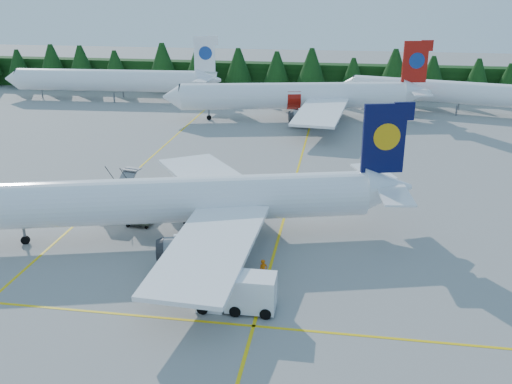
# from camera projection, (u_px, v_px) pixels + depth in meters

# --- Properties ---
(ground) EXTENTS (320.00, 320.00, 0.00)m
(ground) POSITION_uv_depth(u_px,v_px,m) (192.00, 277.00, 45.78)
(ground) COLOR gray
(ground) RESTS_ON ground
(taxi_stripe_a) EXTENTS (0.25, 120.00, 0.01)m
(taxi_stripe_a) POSITION_uv_depth(u_px,v_px,m) (120.00, 185.00, 66.32)
(taxi_stripe_a) COLOR yellow
(taxi_stripe_a) RESTS_ON ground
(taxi_stripe_b) EXTENTS (0.25, 120.00, 0.01)m
(taxi_stripe_b) POSITION_uv_depth(u_px,v_px,m) (291.00, 195.00, 63.42)
(taxi_stripe_b) COLOR yellow
(taxi_stripe_b) RESTS_ON ground
(taxi_stripe_cross) EXTENTS (80.00, 0.25, 0.01)m
(taxi_stripe_cross) POSITION_uv_depth(u_px,v_px,m) (170.00, 319.00, 40.22)
(taxi_stripe_cross) COLOR yellow
(taxi_stripe_cross) RESTS_ON ground
(treeline_hedge) EXTENTS (220.00, 4.00, 6.00)m
(treeline_hedge) POSITION_uv_depth(u_px,v_px,m) (292.00, 78.00, 120.63)
(treeline_hedge) COLOR black
(treeline_hedge) RESTS_ON ground
(airliner_navy) EXTENTS (40.96, 33.27, 12.16)m
(airliner_navy) POSITION_uv_depth(u_px,v_px,m) (166.00, 201.00, 51.57)
(airliner_navy) COLOR white
(airliner_navy) RESTS_ON ground
(airliner_red) EXTENTS (44.09, 35.92, 12.96)m
(airliner_red) POSITION_uv_depth(u_px,v_px,m) (289.00, 96.00, 96.56)
(airliner_red) COLOR white
(airliner_red) RESTS_ON ground
(airliner_far_left) EXTENTS (42.80, 6.39, 12.44)m
(airliner_far_left) POSITION_uv_depth(u_px,v_px,m) (101.00, 80.00, 112.39)
(airliner_far_left) COLOR white
(airliner_far_left) RESTS_ON ground
(airliner_far_right) EXTENTS (39.39, 12.53, 11.65)m
(airliner_far_right) POSITION_uv_depth(u_px,v_px,m) (441.00, 91.00, 102.51)
(airliner_far_right) COLOR white
(airliner_far_right) RESTS_ON ground
(airstairs) EXTENTS (4.45, 6.05, 3.69)m
(airstairs) POSITION_uv_depth(u_px,v_px,m) (115.00, 205.00, 58.38)
(airstairs) COLOR white
(airstairs) RESTS_ON ground
(service_truck) EXTENTS (5.74, 2.19, 2.76)m
(service_truck) POSITION_uv_depth(u_px,v_px,m) (237.00, 292.00, 40.98)
(service_truck) COLOR silver
(service_truck) RESTS_ON ground
(uld_pair) EXTENTS (5.72, 2.82, 1.91)m
(uld_pair) POSITION_uv_depth(u_px,v_px,m) (126.00, 210.00, 55.73)
(uld_pair) COLOR #373D2C
(uld_pair) RESTS_ON ground
(crew_a) EXTENTS (0.82, 0.72, 1.89)m
(crew_a) POSITION_uv_depth(u_px,v_px,m) (263.00, 271.00, 44.84)
(crew_a) COLOR #D85B04
(crew_a) RESTS_ON ground
(crew_b) EXTENTS (0.88, 0.74, 1.61)m
(crew_b) POSITION_uv_depth(u_px,v_px,m) (227.00, 272.00, 45.03)
(crew_b) COLOR red
(crew_b) RESTS_ON ground
(crew_c) EXTENTS (0.62, 0.86, 1.96)m
(crew_c) POSITION_uv_depth(u_px,v_px,m) (238.00, 259.00, 46.74)
(crew_c) COLOR #D75904
(crew_c) RESTS_ON ground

